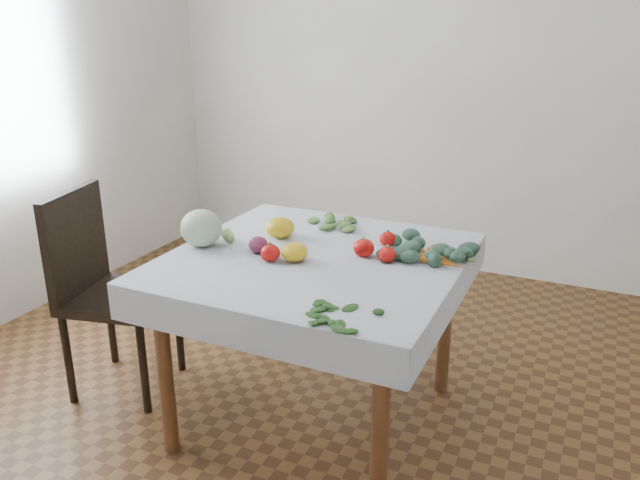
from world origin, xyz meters
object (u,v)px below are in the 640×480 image
object	(u,v)px
carrot_bunch	(445,258)
table	(316,280)
heirloom_back	(280,227)
cabbage	(201,228)
chair	(101,279)

from	to	relation	value
carrot_bunch	table	bearing A→B (deg)	-161.85
table	carrot_bunch	size ratio (longest dim) A/B	5.26
table	heirloom_back	xyz separation A→B (m)	(-0.24, 0.14, 0.15)
cabbage	carrot_bunch	world-z (taller)	cabbage
table	chair	xyz separation A→B (m)	(-1.00, -0.16, -0.11)
heirloom_back	carrot_bunch	world-z (taller)	heirloom_back
chair	heirloom_back	distance (m)	0.86
heirloom_back	carrot_bunch	xyz separation A→B (m)	(0.72, 0.02, -0.03)
cabbage	heirloom_back	size ratio (longest dim) A/B	1.38
cabbage	carrot_bunch	distance (m)	0.99
table	cabbage	xyz separation A→B (m)	(-0.48, -0.09, 0.18)
table	cabbage	distance (m)	0.52
chair	cabbage	xyz separation A→B (m)	(0.52, 0.07, 0.29)
table	carrot_bunch	bearing A→B (deg)	18.15
table	heirloom_back	size ratio (longest dim) A/B	8.02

